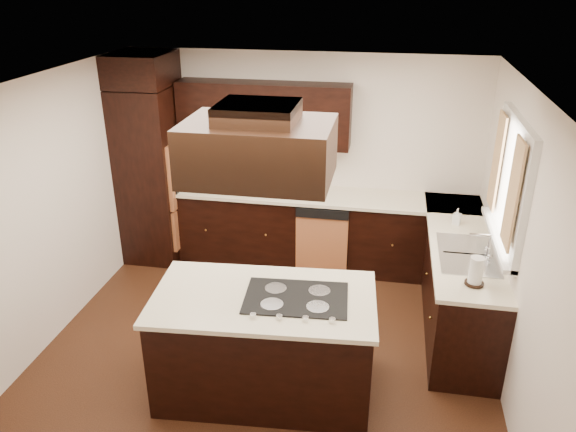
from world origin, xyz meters
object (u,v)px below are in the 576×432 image
object	(u,v)px
oven_column	(152,175)
range_hood	(259,151)
island	(265,345)
spice_rack	(235,179)

from	to	relation	value
oven_column	range_hood	world-z (taller)	range_hood
island	range_hood	size ratio (longest dim) A/B	1.66
spice_rack	range_hood	bearing A→B (deg)	-79.32
oven_column	spice_rack	xyz separation A→B (m)	(1.02, 0.07, -0.00)
island	spice_rack	bearing A→B (deg)	106.33
island	range_hood	world-z (taller)	range_hood
spice_rack	oven_column	bearing A→B (deg)	174.31
oven_column	island	world-z (taller)	oven_column
island	oven_column	bearing A→B (deg)	126.01
oven_column	range_hood	size ratio (longest dim) A/B	2.02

